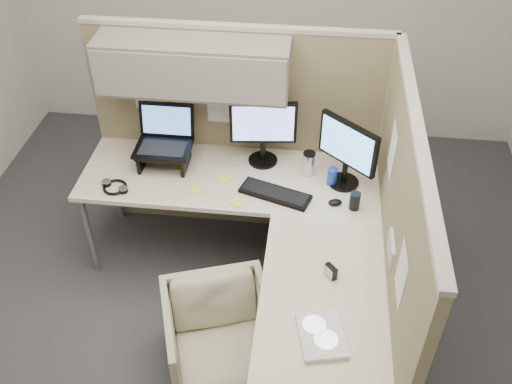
# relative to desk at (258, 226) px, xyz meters

# --- Properties ---
(ground) EXTENTS (4.50, 4.50, 0.00)m
(ground) POSITION_rel_desk_xyz_m (-0.12, -0.13, -0.69)
(ground) COLOR #35353A
(ground) RESTS_ON ground
(partition_back) EXTENTS (2.00, 0.36, 1.63)m
(partition_back) POSITION_rel_desk_xyz_m (-0.34, 0.70, 0.41)
(partition_back) COLOR #877C59
(partition_back) RESTS_ON ground
(partition_right) EXTENTS (0.07, 2.03, 1.63)m
(partition_right) POSITION_rel_desk_xyz_m (0.78, -0.19, 0.13)
(partition_right) COLOR #877C59
(partition_right) RESTS_ON ground
(desk) EXTENTS (2.00, 1.98, 0.73)m
(desk) POSITION_rel_desk_xyz_m (0.00, 0.00, 0.00)
(desk) COLOR beige
(desk) RESTS_ON ground
(office_chair) EXTENTS (0.76, 0.74, 0.63)m
(office_chair) POSITION_rel_desk_xyz_m (-0.16, -0.55, -0.37)
(office_chair) COLOR #C0BC98
(office_chair) RESTS_ON ground
(monitor_left) EXTENTS (0.44, 0.20, 0.47)m
(monitor_left) POSITION_rel_desk_xyz_m (-0.03, 0.60, 0.32)
(monitor_left) COLOR black
(monitor_left) RESTS_ON desk
(monitor_right) EXTENTS (0.36, 0.31, 0.47)m
(monitor_right) POSITION_rel_desk_xyz_m (0.52, 0.42, 0.32)
(monitor_right) COLOR black
(monitor_right) RESTS_ON desk
(laptop_station) EXTENTS (0.37, 0.32, 0.39)m
(laptop_station) POSITION_rel_desk_xyz_m (-0.69, 0.51, 0.19)
(laptop_station) COLOR black
(laptop_station) RESTS_ON desk
(keyboard) EXTENTS (0.48, 0.29, 0.02)m
(keyboard) POSITION_rel_desk_xyz_m (0.08, 0.25, 0.05)
(keyboard) COLOR black
(keyboard) RESTS_ON desk
(mouse) EXTENTS (0.10, 0.08, 0.03)m
(mouse) POSITION_rel_desk_xyz_m (0.47, 0.20, 0.06)
(mouse) COLOR black
(mouse) RESTS_ON desk
(travel_mug) EXTENTS (0.08, 0.08, 0.17)m
(travel_mug) POSITION_rel_desk_xyz_m (0.28, 0.49, 0.13)
(travel_mug) COLOR silver
(travel_mug) RESTS_ON desk
(soda_can_green) EXTENTS (0.07, 0.07, 0.12)m
(soda_can_green) POSITION_rel_desk_xyz_m (0.58, 0.18, 0.10)
(soda_can_green) COLOR black
(soda_can_green) RESTS_ON desk
(soda_can_silver) EXTENTS (0.07, 0.07, 0.12)m
(soda_can_silver) POSITION_rel_desk_xyz_m (0.44, 0.40, 0.10)
(soda_can_silver) COLOR #1E3FA5
(soda_can_silver) RESTS_ON desk
(sticky_note_a) EXTENTS (0.09, 0.09, 0.01)m
(sticky_note_a) POSITION_rel_desk_xyz_m (-0.43, 0.24, 0.05)
(sticky_note_a) COLOR #F5F040
(sticky_note_a) RESTS_ON desk
(sticky_note_c) EXTENTS (0.09, 0.09, 0.01)m
(sticky_note_c) POSITION_rel_desk_xyz_m (-0.58, 0.46, 0.05)
(sticky_note_c) COLOR #F5F040
(sticky_note_c) RESTS_ON desk
(sticky_note_b) EXTENTS (0.10, 0.10, 0.01)m
(sticky_note_b) POSITION_rel_desk_xyz_m (-0.15, 0.14, 0.05)
(sticky_note_b) COLOR #F5F040
(sticky_note_b) RESTS_ON desk
(sticky_note_d) EXTENTS (0.09, 0.09, 0.01)m
(sticky_note_d) POSITION_rel_desk_xyz_m (-0.26, 0.36, 0.05)
(sticky_note_d) COLOR #F5F040
(sticky_note_d) RESTS_ON desk
(headphones) EXTENTS (0.21, 0.21, 0.03)m
(headphones) POSITION_rel_desk_xyz_m (-0.95, 0.20, 0.06)
(headphones) COLOR black
(headphones) RESTS_ON desk
(paper_stack) EXTENTS (0.28, 0.32, 0.03)m
(paper_stack) POSITION_rel_desk_xyz_m (0.41, -0.81, 0.06)
(paper_stack) COLOR white
(paper_stack) RESTS_ON desk
(desk_clock) EXTENTS (0.07, 0.08, 0.08)m
(desk_clock) POSITION_rel_desk_xyz_m (0.45, -0.40, 0.08)
(desk_clock) COLOR black
(desk_clock) RESTS_ON desk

